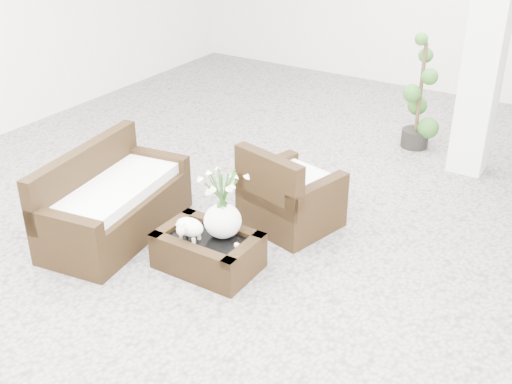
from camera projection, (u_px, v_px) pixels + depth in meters
The scene contains 9 objects.
ground at pixel (261, 244), 6.22m from camera, with size 11.00×11.00×0.00m, color gray.
column at pixel (490, 23), 6.95m from camera, with size 0.40×0.40×3.50m, color white.
coffee_table at pixel (208, 252), 5.81m from camera, with size 0.90×0.60×0.31m, color black.
sheep_figurine at pixel (190, 229), 5.67m from camera, with size 0.28×0.23×0.21m, color white.
planter_narcissus at pixel (222, 197), 5.58m from camera, with size 0.44×0.44×0.80m, color white, non-canonical shape.
tealight at pixel (237, 245), 5.60m from camera, with size 0.04×0.04×0.03m, color white.
armchair at pixel (292, 186), 6.36m from camera, with size 0.82×0.79×0.88m, color black.
loveseat at pixel (114, 195), 6.21m from camera, with size 1.63×0.78×0.87m, color black.
topiary at pixel (420, 93), 8.03m from camera, with size 0.39×0.39×1.46m, color #254E19, non-canonical shape.
Camera 1 is at (2.77, -4.50, 3.32)m, focal length 44.78 mm.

